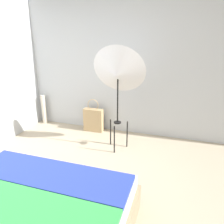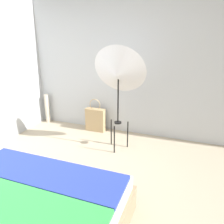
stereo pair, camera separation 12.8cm
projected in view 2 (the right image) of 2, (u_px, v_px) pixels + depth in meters
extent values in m
plane|color=tan|center=(50.00, 198.00, 2.55)|extent=(14.00, 14.00, 0.00)
cube|color=#B7BCC1|center=(112.00, 64.00, 3.99)|extent=(8.00, 0.05, 2.60)
cube|color=green|center=(13.00, 206.00, 1.85)|extent=(1.66, 0.48, 0.04)
cube|color=#283DAD|center=(48.00, 173.00, 2.28)|extent=(1.66, 0.48, 0.04)
cylinder|color=black|center=(114.00, 140.00, 3.46)|extent=(0.02, 0.02, 0.46)
cylinder|color=black|center=(111.00, 132.00, 3.73)|extent=(0.02, 0.02, 0.46)
cylinder|color=black|center=(128.00, 135.00, 3.63)|extent=(0.02, 0.02, 0.46)
cylinder|color=black|center=(118.00, 122.00, 3.53)|extent=(0.12, 0.12, 0.02)
cylinder|color=black|center=(118.00, 99.00, 3.39)|extent=(0.02, 0.02, 0.80)
cone|color=silver|center=(118.00, 73.00, 3.26)|extent=(0.82, 0.51, 0.81)
cube|color=tan|center=(95.00, 120.00, 4.27)|extent=(0.38, 0.13, 0.45)
torus|color=tan|center=(95.00, 105.00, 4.17)|extent=(0.22, 0.01, 0.22)
cylinder|color=beige|center=(47.00, 108.00, 4.68)|extent=(0.09, 0.09, 0.61)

